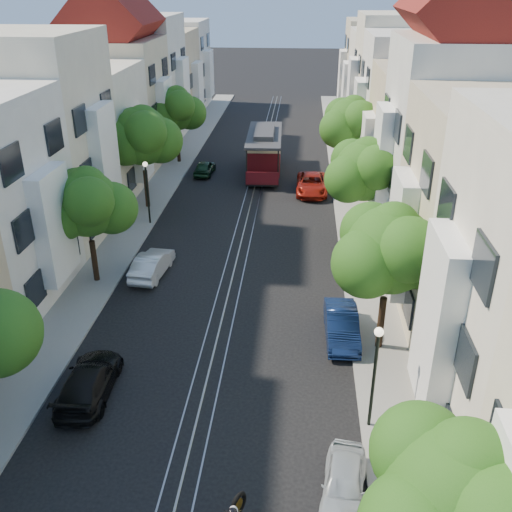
% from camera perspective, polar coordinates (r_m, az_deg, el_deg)
% --- Properties ---
extents(ground, '(200.00, 200.00, 0.00)m').
position_cam_1_polar(ground, '(42.94, -0.35, 6.03)').
color(ground, black).
rests_on(ground, ground).
extents(sidewalk_east, '(2.50, 80.00, 0.12)m').
position_cam_1_polar(sidewalk_east, '(42.95, 9.39, 5.76)').
color(sidewalk_east, gray).
rests_on(sidewalk_east, ground).
extents(sidewalk_west, '(2.50, 80.00, 0.12)m').
position_cam_1_polar(sidewalk_west, '(44.11, -9.83, 6.27)').
color(sidewalk_west, gray).
rests_on(sidewalk_west, ground).
extents(rail_left, '(0.06, 80.00, 0.02)m').
position_cam_1_polar(rail_left, '(42.99, -1.08, 6.06)').
color(rail_left, gray).
rests_on(rail_left, ground).
extents(rail_slot, '(0.06, 80.00, 0.02)m').
position_cam_1_polar(rail_slot, '(42.94, -0.35, 6.04)').
color(rail_slot, gray).
rests_on(rail_slot, ground).
extents(rail_right, '(0.06, 80.00, 0.02)m').
position_cam_1_polar(rail_right, '(42.90, 0.39, 6.02)').
color(rail_right, gray).
rests_on(rail_right, ground).
extents(lane_line, '(0.08, 80.00, 0.01)m').
position_cam_1_polar(lane_line, '(42.94, -0.35, 6.03)').
color(lane_line, tan).
rests_on(lane_line, ground).
extents(townhouses_east, '(7.75, 72.00, 12.00)m').
position_cam_1_polar(townhouses_east, '(42.06, 16.32, 11.95)').
color(townhouses_east, beige).
rests_on(townhouses_east, ground).
extents(townhouses_west, '(7.75, 72.00, 11.76)m').
position_cam_1_polar(townhouses_west, '(44.01, -16.34, 12.40)').
color(townhouses_west, silver).
rests_on(townhouses_west, ground).
extents(tree_e_a, '(4.72, 3.87, 6.27)m').
position_cam_1_polar(tree_e_a, '(14.31, 19.82, -22.13)').
color(tree_e_a, black).
rests_on(tree_e_a, ground).
extents(tree_e_b, '(4.93, 4.08, 6.68)m').
position_cam_1_polar(tree_e_b, '(23.71, 13.31, 0.41)').
color(tree_e_b, black).
rests_on(tree_e_b, ground).
extents(tree_e_c, '(4.84, 3.99, 6.52)m').
position_cam_1_polar(tree_e_c, '(33.93, 10.88, 8.25)').
color(tree_e_c, black).
rests_on(tree_e_c, ground).
extents(tree_e_d, '(5.01, 4.16, 6.85)m').
position_cam_1_polar(tree_e_d, '(44.43, 9.59, 12.91)').
color(tree_e_d, black).
rests_on(tree_e_d, ground).
extents(tree_w_b, '(4.72, 3.87, 6.27)m').
position_cam_1_polar(tree_w_b, '(30.07, -16.48, 4.89)').
color(tree_w_b, black).
rests_on(tree_w_b, ground).
extents(tree_w_c, '(5.13, 4.28, 7.09)m').
position_cam_1_polar(tree_w_c, '(39.84, -11.25, 11.57)').
color(tree_w_c, black).
rests_on(tree_w_c, ground).
extents(tree_w_d, '(4.84, 3.99, 6.52)m').
position_cam_1_polar(tree_w_d, '(50.35, -7.93, 14.24)').
color(tree_w_d, black).
rests_on(tree_w_d, ground).
extents(lamp_east, '(0.32, 0.32, 4.16)m').
position_cam_1_polar(lamp_east, '(20.28, 11.86, -10.44)').
color(lamp_east, black).
rests_on(lamp_east, ground).
extents(lamp_west, '(0.32, 0.32, 4.16)m').
position_cam_1_polar(lamp_west, '(37.49, -10.87, 7.14)').
color(lamp_west, black).
rests_on(lamp_west, ground).
extents(cable_car, '(2.98, 8.82, 3.36)m').
position_cam_1_polar(cable_car, '(47.62, 0.84, 10.57)').
color(cable_car, black).
rests_on(cable_car, ground).
extents(parked_car_e_near, '(1.78, 3.47, 1.13)m').
position_cam_1_polar(parked_car_e_near, '(19.29, 8.77, -21.54)').
color(parked_car_e_near, '#B6BEC3').
rests_on(parked_car_e_near, ground).
extents(parked_car_e_mid, '(1.53, 4.09, 1.34)m').
position_cam_1_polar(parked_car_e_mid, '(26.08, 8.57, -6.87)').
color(parked_car_e_mid, '#0C193C').
rests_on(parked_car_e_mid, ground).
extents(parked_car_e_far, '(2.30, 4.94, 1.37)m').
position_cam_1_polar(parked_car_e_far, '(43.62, 5.59, 7.18)').
color(parked_car_e_far, maroon).
rests_on(parked_car_e_far, ground).
extents(parked_car_w_near, '(1.98, 4.51, 1.29)m').
position_cam_1_polar(parked_car_w_near, '(23.54, -16.37, -11.91)').
color(parked_car_w_near, black).
rests_on(parked_car_w_near, ground).
extents(parked_car_w_mid, '(1.79, 4.06, 1.30)m').
position_cam_1_polar(parked_car_w_mid, '(31.63, -10.35, -0.80)').
color(parked_car_w_mid, silver).
rests_on(parked_car_w_mid, ground).
extents(parked_car_w_far, '(1.53, 3.51, 1.18)m').
position_cam_1_polar(parked_car_w_far, '(47.84, -5.17, 8.79)').
color(parked_car_w_far, black).
rests_on(parked_car_w_far, ground).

